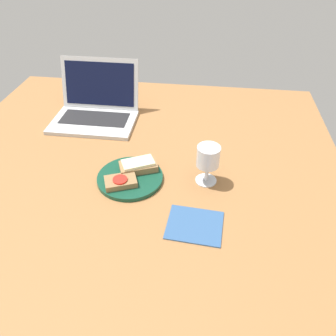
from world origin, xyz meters
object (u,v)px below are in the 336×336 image
Objects in this scene: sandwich_with_cheese at (138,165)px; napkin at (195,225)px; plate at (130,178)px; wine_glass at (208,159)px; sandwich_with_tomato at (121,181)px; laptop at (96,108)px.

napkin is at bearing -46.24° from sandwich_with_cheese.
sandwich_with_cheese is (1.99, 3.94, 2.19)cm from plate.
wine_glass is at bearing 83.08° from napkin.
sandwich_with_tomato is 0.86× the size of wine_glass.
plate is 0.64× the size of laptop.
laptop is (-20.18, 40.75, 2.20)cm from sandwich_with_tomato.
laptop is (-46.35, 34.26, -4.30)cm from wine_glass.
wine_glass reaches higher than plate.
napkin is at bearing -28.25° from sandwich_with_tomato.
napkin is (-2.34, -19.30, -8.71)cm from wine_glass.
laptop is (-22.17, 36.77, 3.93)cm from plate.
sandwich_with_tomato is 0.34× the size of laptop.
sandwich_with_cheese reaches higher than plate.
laptop reaches higher than plate.
sandwich_with_tomato reaches higher than plate.
plate is 1.39× the size of napkin.
wine_glass is at bearing -3.67° from sandwich_with_cheese.
wine_glass is at bearing 5.94° from plate.
wine_glass is 0.40× the size of laptop.
plate is 1.56× the size of sandwich_with_cheese.
wine_glass is 0.86× the size of napkin.
napkin is (19.84, -20.73, -2.68)cm from sandwich_with_cheese.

